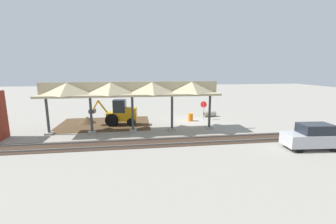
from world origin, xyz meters
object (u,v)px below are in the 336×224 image
concrete_pipe (209,114)px  traffic_barrel (191,117)px  stop_sign (204,106)px  distant_parked_car (313,137)px  backhoe (121,114)px

concrete_pipe → traffic_barrel: bearing=34.3°
stop_sign → distant_parked_car: 12.33m
backhoe → distant_parked_car: 18.00m
backhoe → stop_sign: bearing=-172.3°
traffic_barrel → backhoe: bearing=5.6°
backhoe → traffic_barrel: (-8.09, -0.79, -0.82)m
distant_parked_car → concrete_pipe: bearing=-72.4°
distant_parked_car → traffic_barrel: (7.02, -10.57, -0.53)m
traffic_barrel → concrete_pipe: bearing=-145.7°
stop_sign → concrete_pipe: size_ratio=1.36×
stop_sign → backhoe: (9.82, 1.34, -0.34)m
concrete_pipe → distant_parked_car: (-4.00, 12.63, 0.60)m
distant_parked_car → backhoe: bearing=-32.9°
backhoe → concrete_pipe: 11.50m
distant_parked_car → traffic_barrel: 12.70m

